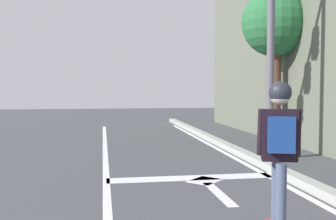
{
  "coord_description": "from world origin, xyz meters",
  "views": [
    {
      "loc": [
        0.37,
        -0.52,
        1.59
      ],
      "look_at": [
        1.39,
        5.77,
        1.23
      ],
      "focal_mm": 43.33,
      "sensor_mm": 36.0,
      "label": 1
    }
  ],
  "objects": [
    {
      "name": "roadside_tree",
      "position": [
        5.09,
        10.1,
        3.28
      ],
      "size": [
        1.87,
        1.87,
        4.31
      ],
      "color": "brown",
      "rests_on": "ground"
    },
    {
      "name": "lane_arrow_head",
      "position": [
        2.08,
        6.11,
        0.0
      ],
      "size": [
        0.71,
        0.71,
        0.01
      ],
      "primitive_type": "cube",
      "rotation": [
        0.0,
        0.0,
        0.79
      ],
      "color": "silver",
      "rests_on": "ground"
    },
    {
      "name": "lane_arrow_stem",
      "position": [
        2.08,
        5.26,
        0.0
      ],
      "size": [
        0.16,
        1.4,
        0.01
      ],
      "primitive_type": "cube",
      "color": "silver",
      "rests_on": "ground"
    },
    {
      "name": "skater",
      "position": [
        2.17,
        3.39,
        1.06
      ],
      "size": [
        0.43,
        0.6,
        1.58
      ],
      "color": "#46516E",
      "rests_on": "skateboard"
    },
    {
      "name": "lane_line_curbside",
      "position": [
        3.29,
        6.0,
        0.0
      ],
      "size": [
        0.12,
        20.0,
        0.01
      ],
      "primitive_type": "cube",
      "color": "silver",
      "rests_on": "ground"
    },
    {
      "name": "lane_line_center",
      "position": [
        0.42,
        6.0,
        0.0
      ],
      "size": [
        0.12,
        20.0,
        0.01
      ],
      "primitive_type": "cube",
      "color": "silver",
      "rests_on": "ground"
    },
    {
      "name": "curb_strip",
      "position": [
        3.54,
        6.0,
        0.07
      ],
      "size": [
        0.24,
        24.0,
        0.14
      ],
      "primitive_type": "cube",
      "color": "#9CA299",
      "rests_on": "ground"
    },
    {
      "name": "stop_bar",
      "position": [
        1.93,
        6.35,
        0.0
      ],
      "size": [
        3.02,
        0.4,
        0.01
      ],
      "primitive_type": "cube",
      "color": "silver",
      "rests_on": "ground"
    }
  ]
}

